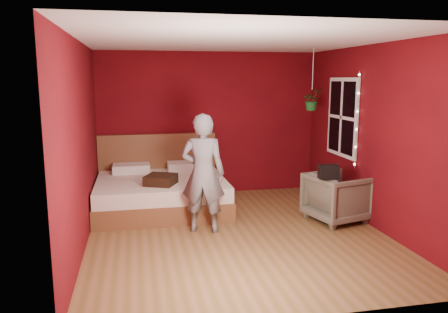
# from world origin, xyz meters

# --- Properties ---
(floor) EXTENTS (4.50, 4.50, 0.00)m
(floor) POSITION_xyz_m (0.00, 0.00, 0.00)
(floor) COLOR brown
(floor) RESTS_ON ground
(room_walls) EXTENTS (4.04, 4.54, 2.62)m
(room_walls) POSITION_xyz_m (0.00, 0.00, 1.68)
(room_walls) COLOR #630A10
(room_walls) RESTS_ON ground
(window) EXTENTS (0.05, 0.97, 1.27)m
(window) POSITION_xyz_m (1.97, 0.90, 1.50)
(window) COLOR white
(window) RESTS_ON room_walls
(fairy_lights) EXTENTS (0.04, 0.04, 1.45)m
(fairy_lights) POSITION_xyz_m (1.94, 0.38, 1.50)
(fairy_lights) COLOR silver
(fairy_lights) RESTS_ON room_walls
(bed) EXTENTS (2.08, 1.77, 1.14)m
(bed) POSITION_xyz_m (-0.95, 1.41, 0.30)
(bed) COLOR brown
(bed) RESTS_ON ground
(person) EXTENTS (0.70, 0.56, 1.66)m
(person) POSITION_xyz_m (-0.44, 0.17, 0.83)
(person) COLOR slate
(person) RESTS_ON ground
(armchair) EXTENTS (0.97, 0.96, 0.73)m
(armchair) POSITION_xyz_m (1.60, 0.22, 0.36)
(armchair) COLOR #65604F
(armchair) RESTS_ON ground
(handbag) EXTENTS (0.29, 0.17, 0.20)m
(handbag) POSITION_xyz_m (1.31, -0.05, 0.83)
(handbag) COLOR black
(handbag) RESTS_ON armchair
(throw_pillow) EXTENTS (0.56, 0.56, 0.15)m
(throw_pillow) POSITION_xyz_m (-0.97, 0.93, 0.60)
(throw_pillow) COLOR black
(throw_pillow) RESTS_ON bed
(hanging_plant) EXTENTS (0.34, 0.31, 1.00)m
(hanging_plant) POSITION_xyz_m (1.54, 1.16, 1.77)
(hanging_plant) COLOR silver
(hanging_plant) RESTS_ON room_walls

